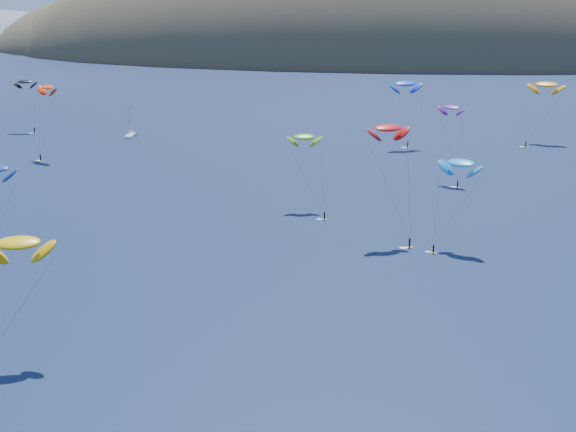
# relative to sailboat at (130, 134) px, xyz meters

# --- Properties ---
(island) EXTENTS (730.00, 300.00, 210.00)m
(island) POSITION_rel_sailboat_xyz_m (111.27, 362.66, -11.69)
(island) COLOR #3D3526
(island) RESTS_ON ground
(sailboat) EXTENTS (9.46, 8.17, 11.70)m
(sailboat) POSITION_rel_sailboat_xyz_m (0.00, 0.00, 0.00)
(sailboat) COLOR white
(sailboat) RESTS_ON ground
(kitesurfer_1) EXTENTS (9.09, 11.41, 23.11)m
(kitesurfer_1) POSITION_rel_sailboat_xyz_m (-12.97, -34.24, 19.76)
(kitesurfer_1) COLOR yellow
(kitesurfer_1) RESTS_ON ground
(kitesurfer_2) EXTENTS (10.17, 13.28, 18.85)m
(kitesurfer_2) POSITION_rel_sailboat_xyz_m (37.87, -162.07, 15.29)
(kitesurfer_2) COLOR yellow
(kitesurfer_2) RESTS_ON ground
(kitesurfer_3) EXTENTS (10.34, 13.23, 18.42)m
(kitesurfer_3) POSITION_rel_sailboat_xyz_m (67.90, -80.01, 15.34)
(kitesurfer_3) COLOR yellow
(kitesurfer_3) RESTS_ON ground
(kitesurfer_4) EXTENTS (11.43, 8.33, 22.77)m
(kitesurfer_4) POSITION_rel_sailboat_xyz_m (91.53, -4.09, 18.89)
(kitesurfer_4) COLOR yellow
(kitesurfer_4) RESTS_ON ground
(kitesurfer_5) EXTENTS (10.17, 10.52, 18.99)m
(kitesurfer_5) POSITION_rel_sailboat_xyz_m (100.99, -104.68, 15.57)
(kitesurfer_5) COLOR yellow
(kitesurfer_5) RESTS_ON ground
(kitesurfer_6) EXTENTS (7.79, 12.07, 21.22)m
(kitesurfer_6) POSITION_rel_sailboat_xyz_m (102.88, -49.40, 18.22)
(kitesurfer_6) COLOR yellow
(kitesurfer_6) RESTS_ON ground
(kitesurfer_9) EXTENTS (10.47, 10.87, 24.88)m
(kitesurfer_9) POSITION_rel_sailboat_xyz_m (86.82, -101.25, 21.48)
(kitesurfer_9) COLOR yellow
(kitesurfer_9) RESTS_ON ground
(kitesurfer_11) EXTENTS (13.67, 16.02, 21.67)m
(kitesurfer_11) POSITION_rel_sailboat_xyz_m (137.06, 10.22, 17.61)
(kitesurfer_11) COLOR yellow
(kitesurfer_11) RESTS_ON ground
(kitesurfer_12) EXTENTS (9.74, 8.83, 19.39)m
(kitesurfer_12) POSITION_rel_sailboat_xyz_m (-39.50, 7.85, 16.12)
(kitesurfer_12) COLOR yellow
(kitesurfer_12) RESTS_ON ground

